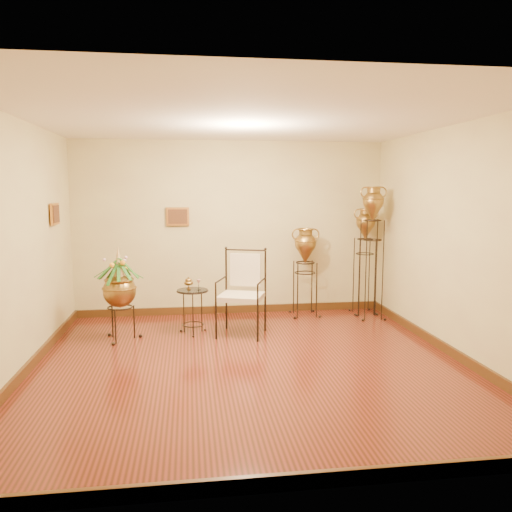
{
  "coord_description": "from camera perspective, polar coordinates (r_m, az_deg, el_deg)",
  "views": [
    {
      "loc": [
        -0.68,
        -5.57,
        2.02
      ],
      "look_at": [
        0.25,
        1.3,
        1.1
      ],
      "focal_mm": 35.0,
      "sensor_mm": 36.0,
      "label": 1
    }
  ],
  "objects": [
    {
      "name": "amphora_tall",
      "position": [
        7.99,
        13.09,
        0.55
      ],
      "size": [
        0.42,
        0.42,
        2.1
      ],
      "rotation": [
        0.0,
        0.0,
        0.02
      ],
      "color": "black",
      "rests_on": "ground"
    },
    {
      "name": "ground",
      "position": [
        5.96,
        -0.72,
        -12.25
      ],
      "size": [
        5.0,
        5.0,
        0.0
      ],
      "primitive_type": "plane",
      "color": "maroon",
      "rests_on": "ground"
    },
    {
      "name": "room_shell",
      "position": [
        5.62,
        -0.82,
        4.63
      ],
      "size": [
        5.02,
        5.02,
        2.81
      ],
      "color": "#D3CC88",
      "rests_on": "ground"
    },
    {
      "name": "amphora_short",
      "position": [
        8.04,
        5.63,
        -1.78
      ],
      "size": [
        0.54,
        0.54,
        1.44
      ],
      "rotation": [
        0.0,
        0.0,
        -0.26
      ],
      "color": "black",
      "rests_on": "ground"
    },
    {
      "name": "planter_urn",
      "position": [
        6.94,
        -15.35,
        -3.43
      ],
      "size": [
        0.86,
        0.86,
        1.3
      ],
      "rotation": [
        0.0,
        0.0,
        0.27
      ],
      "color": "black",
      "rests_on": "ground"
    },
    {
      "name": "side_table",
      "position": [
        7.13,
        -7.24,
        -6.21
      ],
      "size": [
        0.53,
        0.53,
        0.8
      ],
      "rotation": [
        0.0,
        0.0,
        -0.26
      ],
      "color": "black",
      "rests_on": "ground"
    },
    {
      "name": "armchair",
      "position": [
        6.95,
        -1.7,
        -4.25
      ],
      "size": [
        0.84,
        0.81,
        1.19
      ],
      "rotation": [
        0.0,
        0.0,
        -0.34
      ],
      "color": "black",
      "rests_on": "ground"
    },
    {
      "name": "amphora_mid",
      "position": [
        8.3,
        12.31,
        -0.49
      ],
      "size": [
        0.41,
        0.41,
        1.75
      ],
      "rotation": [
        0.0,
        0.0,
        -0.05
      ],
      "color": "black",
      "rests_on": "ground"
    }
  ]
}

